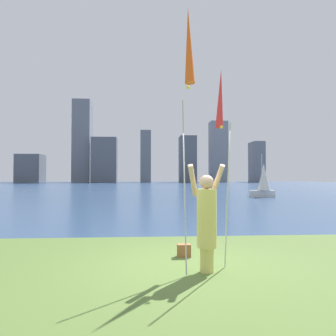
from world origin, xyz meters
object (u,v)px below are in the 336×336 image
(person, at_px, (207,219))
(bag, at_px, (184,250))
(kite_flag_left, at_px, (189,52))
(kite_flag_right, at_px, (221,103))
(sailboat_5, at_px, (263,181))

(person, height_order, bag, person)
(kite_flag_left, bearing_deg, kite_flag_right, 54.93)
(kite_flag_left, distance_m, sailboat_5, 23.32)
(person, distance_m, kite_flag_left, 2.86)
(bag, height_order, sailboat_5, sailboat_5)
(kite_flag_right, distance_m, sailboat_5, 21.94)
(kite_flag_right, distance_m, bag, 3.14)
(kite_flag_right, xyz_separation_m, sailboat_5, (8.38, 20.20, -1.76))
(kite_flag_right, bearing_deg, sailboat_5, 67.47)
(kite_flag_left, relative_size, bag, 16.07)
(kite_flag_left, distance_m, bag, 3.96)
(person, relative_size, kite_flag_left, 0.43)
(kite_flag_left, relative_size, sailboat_5, 1.23)
(kite_flag_left, bearing_deg, sailboat_5, 66.74)
(kite_flag_right, bearing_deg, kite_flag_left, -125.07)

